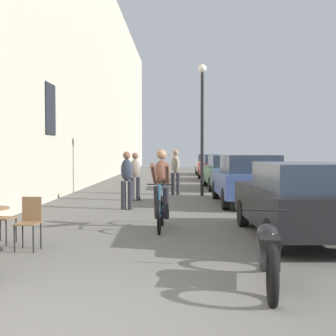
{
  "coord_description": "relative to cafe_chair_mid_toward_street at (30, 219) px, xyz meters",
  "views": [
    {
      "loc": [
        1.08,
        -3.92,
        1.67
      ],
      "look_at": [
        0.69,
        12.75,
        1.05
      ],
      "focal_mm": 47.75,
      "sensor_mm": 36.0,
      "label": 1
    }
  ],
  "objects": [
    {
      "name": "street_lamp",
      "position": [
        3.4,
        9.24,
        2.59
      ],
      "size": [
        0.32,
        0.32,
        4.9
      ],
      "color": "black",
      "rests_on": "ground_plane"
    },
    {
      "name": "building_facade_left",
      "position": [
        -2.01,
        10.46,
        5.51
      ],
      "size": [
        0.54,
        68.0,
        12.05
      ],
      "color": "#B7AD99",
      "rests_on": "ground_plane"
    },
    {
      "name": "pedestrian_far",
      "position": [
        2.41,
        9.64,
        0.46
      ],
      "size": [
        0.36,
        0.27,
        1.72
      ],
      "color": "#26262D",
      "rests_on": "ground_plane"
    },
    {
      "name": "cafe_chair_mid_toward_street",
      "position": [
        0.0,
        0.0,
        0.0
      ],
      "size": [
        0.41,
        0.41,
        0.89
      ],
      "color": "black",
      "rests_on": "ground_plane"
    },
    {
      "name": "parked_car_fourth",
      "position": [
        4.64,
        18.27,
        0.25
      ],
      "size": [
        1.87,
        4.21,
        1.48
      ],
      "color": "maroon",
      "rests_on": "ground_plane"
    },
    {
      "name": "parked_car_fifth",
      "position": [
        4.63,
        24.47,
        0.24
      ],
      "size": [
        1.78,
        4.13,
        1.46
      ],
      "color": "beige",
      "rests_on": "ground_plane"
    },
    {
      "name": "parked_car_third",
      "position": [
        4.64,
        12.34,
        0.26
      ],
      "size": [
        1.87,
        4.27,
        1.5
      ],
      "color": "#23512D",
      "rests_on": "ground_plane"
    },
    {
      "name": "parked_car_nearest",
      "position": [
        4.78,
        1.01,
        0.24
      ],
      "size": [
        1.83,
        4.15,
        1.46
      ],
      "color": "black",
      "rests_on": "ground_plane"
    },
    {
      "name": "parked_car_second",
      "position": [
        4.68,
        6.6,
        0.29
      ],
      "size": [
        1.91,
        4.41,
        1.56
      ],
      "color": "#384C84",
      "rests_on": "ground_plane"
    },
    {
      "name": "pedestrian_mid",
      "position": [
        1.06,
        7.59,
        0.4
      ],
      "size": [
        0.35,
        0.26,
        1.63
      ],
      "color": "#26262D",
      "rests_on": "ground_plane"
    },
    {
      "name": "cyclist_on_bicycle",
      "position": [
        2.15,
        2.15,
        0.29
      ],
      "size": [
        0.52,
        1.76,
        1.74
      ],
      "color": "black",
      "rests_on": "ground_plane"
    },
    {
      "name": "pedestrian_near",
      "position": [
        1.04,
        5.25,
        0.42
      ],
      "size": [
        0.37,
        0.28,
        1.66
      ],
      "color": "#26262D",
      "rests_on": "ground_plane"
    },
    {
      "name": "parked_motorcycle",
      "position": [
        3.65,
        -1.89,
        -0.11
      ],
      "size": [
        0.62,
        2.14,
        0.92
      ],
      "color": "black",
      "rests_on": "ground_plane"
    }
  ]
}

